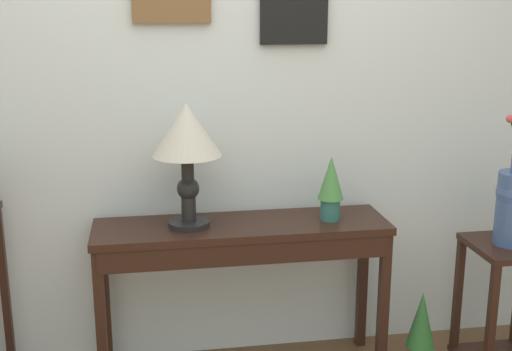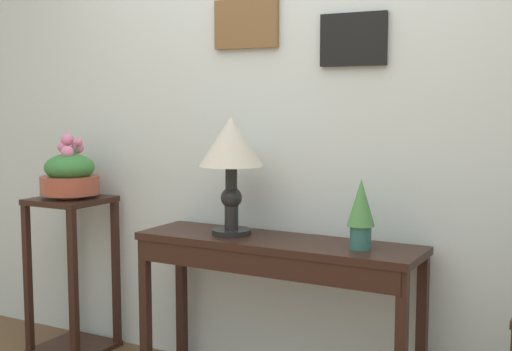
# 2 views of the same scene
# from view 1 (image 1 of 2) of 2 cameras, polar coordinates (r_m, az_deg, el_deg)

# --- Properties ---
(back_wall_with_art) EXTENTS (9.00, 0.13, 2.80)m
(back_wall_with_art) POSITION_cam_1_polar(r_m,az_deg,el_deg) (3.19, -3.15, 8.42)
(back_wall_with_art) COLOR silver
(back_wall_with_art) RESTS_ON ground
(console_table) EXTENTS (1.35, 0.37, 0.76)m
(console_table) POSITION_cam_1_polar(r_m,az_deg,el_deg) (3.08, -1.16, -6.14)
(console_table) COLOR black
(console_table) RESTS_ON ground
(table_lamp) EXTENTS (0.31, 0.31, 0.56)m
(table_lamp) POSITION_cam_1_polar(r_m,az_deg,el_deg) (2.94, -5.93, 3.17)
(table_lamp) COLOR black
(table_lamp) RESTS_ON console_table
(potted_plant_on_console) EXTENTS (0.12, 0.12, 0.30)m
(potted_plant_on_console) POSITION_cam_1_polar(r_m,az_deg,el_deg) (3.09, 6.41, -0.81)
(potted_plant_on_console) COLOR #2D665B
(potted_plant_on_console) RESTS_ON console_table
(pedestal_stand_right) EXTENTS (0.38, 0.38, 0.64)m
(pedestal_stand_right) POSITION_cam_1_polar(r_m,az_deg,el_deg) (3.50, 20.56, -10.39)
(pedestal_stand_right) COLOR black
(pedestal_stand_right) RESTS_ON ground
(potted_plant_floor) EXTENTS (0.14, 0.14, 0.41)m
(potted_plant_floor) POSITION_cam_1_polar(r_m,az_deg,el_deg) (3.38, 13.90, -12.52)
(potted_plant_floor) COLOR #9E4733
(potted_plant_floor) RESTS_ON ground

